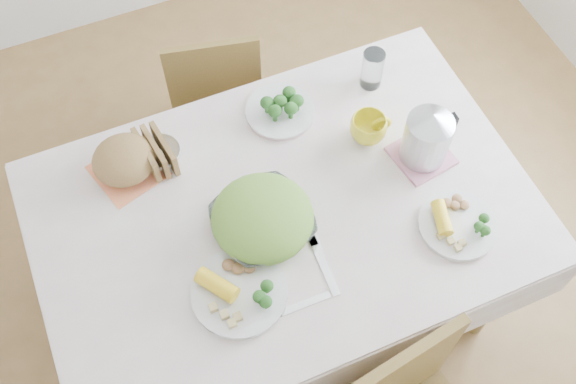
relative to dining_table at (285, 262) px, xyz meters
name	(u,v)px	position (x,y,z in m)	size (l,w,h in m)	color
floor	(285,301)	(0.00, 0.00, -0.38)	(3.60, 3.60, 0.00)	olive
dining_table	(285,262)	(0.00, 0.00, 0.00)	(1.40, 0.90, 0.75)	brown
tablecloth	(285,210)	(0.00, 0.00, 0.38)	(1.50, 1.00, 0.01)	silver
chair_far	(213,74)	(0.04, 0.84, 0.09)	(0.37, 0.37, 0.81)	brown
salad_bowl	(263,223)	(-0.08, -0.03, 0.42)	(0.28, 0.28, 0.07)	white
dinner_plate_left	(239,293)	(-0.23, -0.20, 0.40)	(0.27, 0.27, 0.02)	white
dinner_plate_right	(458,225)	(0.45, -0.26, 0.40)	(0.24, 0.24, 0.02)	white
broccoli_plate	(280,112)	(0.13, 0.34, 0.40)	(0.23, 0.23, 0.02)	beige
napkin	(128,171)	(-0.40, 0.32, 0.39)	(0.20, 0.20, 0.00)	#FF8953
bread_loaf	(125,161)	(-0.40, 0.32, 0.45)	(0.20, 0.19, 0.12)	brown
fruit_bowl	(160,154)	(-0.29, 0.33, 0.41)	(0.13, 0.13, 0.04)	white
yellow_mug	(368,129)	(0.35, 0.14, 0.43)	(0.12, 0.12, 0.09)	yellow
glass_tumbler	(372,70)	(0.46, 0.34, 0.45)	(0.07, 0.07, 0.14)	white
pink_tray	(421,155)	(0.47, 0.01, 0.40)	(0.17, 0.17, 0.01)	pink
electric_kettle	(428,135)	(0.47, 0.01, 0.51)	(0.15, 0.15, 0.20)	#B2B5BA
fork_left	(314,233)	(0.05, -0.11, 0.39)	(0.02, 0.18, 0.00)	silver
fork_right	(324,266)	(0.03, -0.22, 0.39)	(0.02, 0.20, 0.00)	silver
knife	(301,305)	(-0.08, -0.30, 0.39)	(0.02, 0.18, 0.00)	silver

